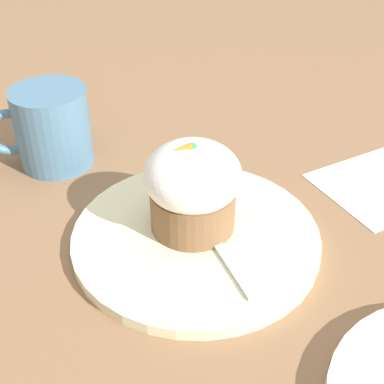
% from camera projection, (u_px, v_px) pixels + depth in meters
% --- Properties ---
extents(ground_plane, '(4.00, 4.00, 0.00)m').
position_uv_depth(ground_plane, '(196.00, 242.00, 0.56)').
color(ground_plane, '#846042').
extents(dessert_plate, '(0.26, 0.26, 0.01)m').
position_uv_depth(dessert_plate, '(196.00, 237.00, 0.55)').
color(dessert_plate, beige).
rests_on(dessert_plate, ground_plane).
extents(carrot_cake, '(0.10, 0.10, 0.10)m').
position_uv_depth(carrot_cake, '(192.00, 187.00, 0.53)').
color(carrot_cake, brown).
rests_on(carrot_cake, dessert_plate).
extents(spoon, '(0.04, 0.13, 0.01)m').
position_uv_depth(spoon, '(211.00, 234.00, 0.54)').
color(spoon, '#B7B7BC').
rests_on(spoon, dessert_plate).
extents(coffee_cup, '(0.13, 0.09, 0.10)m').
position_uv_depth(coffee_cup, '(51.00, 128.00, 0.65)').
color(coffee_cup, teal).
rests_on(coffee_cup, ground_plane).
extents(paper_napkin, '(0.17, 0.16, 0.00)m').
position_uv_depth(paper_napkin, '(383.00, 184.00, 0.64)').
color(paper_napkin, white).
rests_on(paper_napkin, ground_plane).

